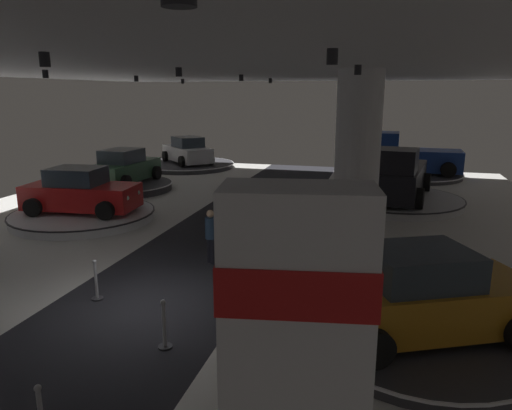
# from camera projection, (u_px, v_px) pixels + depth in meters

# --- Properties ---
(ground) EXTENTS (24.00, 44.00, 0.06)m
(ground) POSITION_uv_depth(u_px,v_px,m) (145.00, 307.00, 10.96)
(ground) COLOR silver
(ceiling_with_spotlights) EXTENTS (24.00, 44.00, 0.39)m
(ceiling_with_spotlights) POSITION_uv_depth(u_px,v_px,m) (130.00, 56.00, 9.65)
(ceiling_with_spotlights) COLOR silver
(column_right) EXTENTS (1.37, 1.37, 5.50)m
(column_right) POSITION_uv_depth(u_px,v_px,m) (357.00, 162.00, 14.42)
(column_right) COLOR silver
(column_right) RESTS_ON ground
(display_platform_deep_left) EXTENTS (6.05, 6.05, 0.30)m
(display_platform_deep_left) POSITION_uv_depth(u_px,v_px,m) (188.00, 165.00, 30.89)
(display_platform_deep_left) COLOR #333338
(display_platform_deep_left) RESTS_ON ground
(display_car_deep_left) EXTENTS (4.28, 4.20, 1.71)m
(display_car_deep_left) POSITION_uv_depth(u_px,v_px,m) (187.00, 151.00, 30.66)
(display_car_deep_left) COLOR silver
(display_car_deep_left) RESTS_ON display_platform_deep_left
(display_platform_deep_right) EXTENTS (5.68, 5.68, 0.24)m
(display_platform_deep_right) POSITION_uv_depth(u_px,v_px,m) (412.00, 174.00, 27.57)
(display_platform_deep_right) COLOR #333338
(display_platform_deep_right) RESTS_ON ground
(pickup_truck_deep_right) EXTENTS (5.35, 2.75, 2.30)m
(pickup_truck_deep_right) POSITION_uv_depth(u_px,v_px,m) (407.00, 156.00, 27.42)
(pickup_truck_deep_right) COLOR navy
(pickup_truck_deep_right) RESTS_ON display_platform_deep_right
(display_platform_far_right) EXTENTS (5.83, 5.83, 0.35)m
(display_platform_far_right) POSITION_uv_depth(u_px,v_px,m) (394.00, 200.00, 20.73)
(display_platform_far_right) COLOR #B7B7BC
(display_platform_far_right) RESTS_ON ground
(pickup_truck_far_right) EXTENTS (3.27, 5.55, 2.30)m
(pickup_truck_far_right) POSITION_uv_depth(u_px,v_px,m) (395.00, 177.00, 20.19)
(pickup_truck_far_right) COLOR black
(pickup_truck_far_right) RESTS_ON display_platform_far_right
(display_platform_mid_left) EXTENTS (5.40, 5.40, 0.34)m
(display_platform_mid_left) POSITION_uv_depth(u_px,v_px,m) (84.00, 215.00, 18.23)
(display_platform_mid_left) COLOR silver
(display_platform_mid_left) RESTS_ON ground
(display_car_mid_left) EXTENTS (4.37, 2.56, 1.71)m
(display_car_mid_left) POSITION_uv_depth(u_px,v_px,m) (81.00, 192.00, 18.02)
(display_car_mid_left) COLOR red
(display_car_mid_left) RESTS_ON display_platform_mid_left
(display_platform_far_left) EXTENTS (4.69, 4.69, 0.38)m
(display_platform_far_left) POSITION_uv_depth(u_px,v_px,m) (125.00, 186.00, 23.77)
(display_platform_far_left) COLOR #333338
(display_platform_far_left) RESTS_ON ground
(display_car_far_left) EXTENTS (2.38, 4.31, 1.71)m
(display_car_far_left) POSITION_uv_depth(u_px,v_px,m) (124.00, 168.00, 23.53)
(display_car_far_left) COLOR #2D5638
(display_car_far_left) RESTS_ON display_platform_far_left
(display_platform_near_right) EXTENTS (4.50, 4.50, 0.25)m
(display_platform_near_right) POSITION_uv_depth(u_px,v_px,m) (421.00, 336.00, 9.33)
(display_platform_near_right) COLOR #333338
(display_platform_near_right) RESTS_ON ground
(display_car_near_right) EXTENTS (4.57, 3.53, 1.71)m
(display_car_near_right) POSITION_uv_depth(u_px,v_px,m) (423.00, 295.00, 9.12)
(display_car_near_right) COLOR #B77519
(display_car_near_right) RESTS_ON display_platform_near_right
(visitor_walking_near) EXTENTS (0.32, 0.32, 1.59)m
(visitor_walking_near) POSITION_uv_depth(u_px,v_px,m) (211.00, 233.00, 13.49)
(visitor_walking_near) COLOR black
(visitor_walking_near) RESTS_ON ground
(stanchion_a) EXTENTS (0.28, 0.28, 1.01)m
(stanchion_a) POSITION_uv_depth(u_px,v_px,m) (164.00, 330.00, 9.09)
(stanchion_a) COLOR #333338
(stanchion_a) RESTS_ON ground
(stanchion_c) EXTENTS (0.28, 0.28, 1.01)m
(stanchion_c) POSITION_uv_depth(u_px,v_px,m) (96.00, 285.00, 11.22)
(stanchion_c) COLOR #333338
(stanchion_c) RESTS_ON ground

